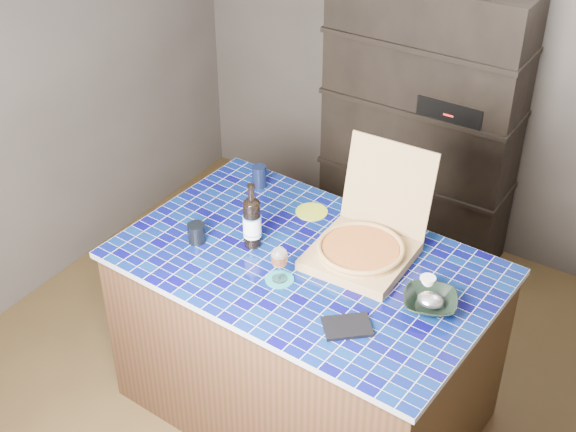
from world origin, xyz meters
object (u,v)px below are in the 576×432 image
Objects in this scene: kitchen_island at (305,336)px; bowl at (430,302)px; mead_bottle at (252,222)px; pizza_box at (364,245)px; wine_glass at (279,258)px; dvd_case at (347,327)px.

kitchen_island is 7.67× the size of bowl.
mead_bottle reaches higher than kitchen_island.
mead_bottle is at bearing -159.52° from pizza_box.
wine_glass is 0.88× the size of dvd_case.
bowl is (0.41, -0.16, -0.04)m from pizza_box.
pizza_box is at bearing 56.46° from wine_glass.
dvd_case is (0.38, -0.30, 0.48)m from kitchen_island.
mead_bottle is 1.92× the size of wine_glass.
kitchen_island is 9.00× the size of dvd_case.
kitchen_island is 5.33× the size of mead_bottle.
wine_glass is at bearing -124.87° from pizza_box.
pizza_box is 0.43m from wine_glass.
bowl is at bearing 16.56° from wine_glass.
bowl is at bearing 101.40° from dvd_case.
dvd_case is 0.85× the size of bowl.
mead_bottle is 0.73m from dvd_case.
dvd_case is (0.67, -0.27, -0.12)m from mead_bottle.
pizza_box is 0.51m from dvd_case.
kitchen_island is at bearing -169.43° from dvd_case.
dvd_case is at bearing -15.58° from wine_glass.
mead_bottle is at bearing -177.79° from bowl.
kitchen_island is at bearing -179.51° from bowl.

